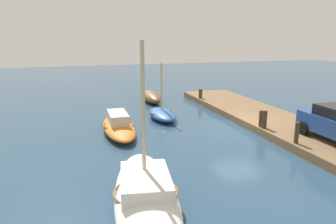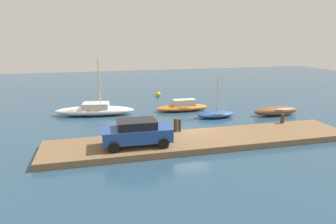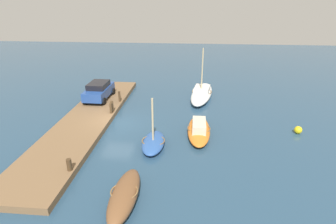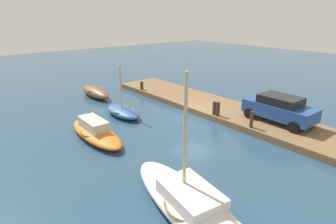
# 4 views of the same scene
# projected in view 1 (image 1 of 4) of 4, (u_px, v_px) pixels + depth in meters

# --- Properties ---
(ground_plane) EXTENTS (84.00, 84.00, 0.00)m
(ground_plane) POSITION_uv_depth(u_px,v_px,m) (238.00, 129.00, 17.87)
(ground_plane) COLOR navy
(dock_platform) EXTENTS (20.40, 3.85, 0.40)m
(dock_platform) POSITION_uv_depth(u_px,v_px,m) (275.00, 122.00, 18.50)
(dock_platform) COLOR brown
(dock_platform) RESTS_ON ground_plane
(rowboat_blue) EXTENTS (3.38, 1.55, 3.48)m
(rowboat_blue) POSITION_uv_depth(u_px,v_px,m) (162.00, 114.00, 19.98)
(rowboat_blue) COLOR #2D569E
(rowboat_blue) RESTS_ON ground_plane
(motorboat_orange) EXTENTS (5.08, 1.69, 1.08)m
(motorboat_orange) POSITION_uv_depth(u_px,v_px,m) (119.00, 126.00, 17.13)
(motorboat_orange) COLOR orange
(motorboat_orange) RESTS_ON ground_plane
(sailboat_white) EXTENTS (7.23, 2.92, 4.98)m
(sailboat_white) POSITION_uv_depth(u_px,v_px,m) (146.00, 196.00, 9.48)
(sailboat_white) COLOR white
(sailboat_white) RESTS_ON ground_plane
(rowboat_brown) EXTENTS (4.27, 1.36, 0.80)m
(rowboat_brown) POSITION_uv_depth(u_px,v_px,m) (151.00, 96.00, 25.29)
(rowboat_brown) COLOR brown
(rowboat_brown) RESTS_ON ground_plane
(mooring_post_west) EXTENTS (0.19, 0.19, 0.97)m
(mooring_post_west) POSITION_uv_depth(u_px,v_px,m) (297.00, 133.00, 14.22)
(mooring_post_west) COLOR #47331E
(mooring_post_west) RESTS_ON dock_platform
(mooring_post_mid_west) EXTENTS (0.27, 0.27, 0.93)m
(mooring_post_mid_west) POSITION_uv_depth(u_px,v_px,m) (264.00, 119.00, 16.57)
(mooring_post_mid_west) COLOR #47331E
(mooring_post_mid_west) RESTS_ON dock_platform
(mooring_post_mid_east) EXTENTS (0.21, 0.21, 0.88)m
(mooring_post_mid_east) POSITION_uv_depth(u_px,v_px,m) (261.00, 118.00, 16.85)
(mooring_post_mid_east) COLOR #47331E
(mooring_post_mid_east) RESTS_ON dock_platform
(mooring_post_east) EXTENTS (0.28, 0.28, 0.70)m
(mooring_post_east) POSITION_uv_depth(u_px,v_px,m) (201.00, 94.00, 24.54)
(mooring_post_east) COLOR #47331E
(mooring_post_east) RESTS_ON dock_platform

